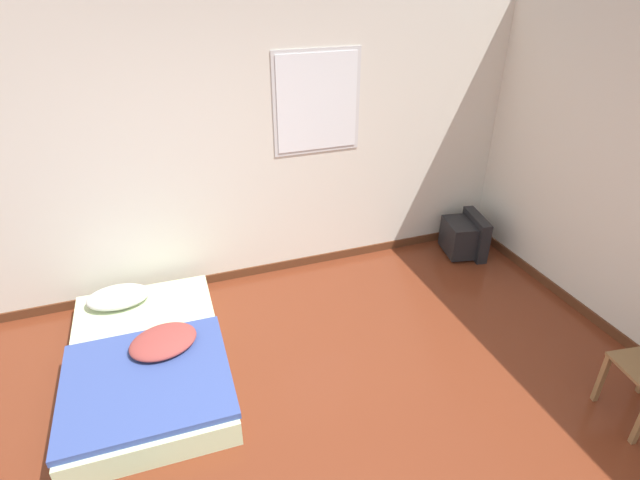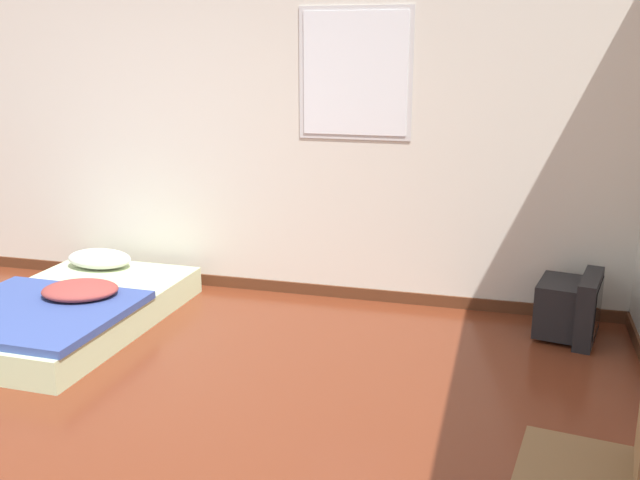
# 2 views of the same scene
# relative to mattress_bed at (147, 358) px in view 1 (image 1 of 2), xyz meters

# --- Properties ---
(wall_back) EXTENTS (8.28, 0.08, 2.60)m
(wall_back) POSITION_rel_mattress_bed_xyz_m (0.83, 1.10, 1.16)
(wall_back) COLOR silver
(wall_back) RESTS_ON ground_plane
(mattress_bed) EXTENTS (1.18, 1.86, 0.34)m
(mattress_bed) POSITION_rel_mattress_bed_xyz_m (0.00, 0.00, 0.00)
(mattress_bed) COLOR beige
(mattress_bed) RESTS_ON ground_plane
(crt_tv) EXTENTS (0.46, 0.53, 0.44)m
(crt_tv) POSITION_rel_mattress_bed_xyz_m (3.33, 0.71, 0.08)
(crt_tv) COLOR black
(crt_tv) RESTS_ON ground_plane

